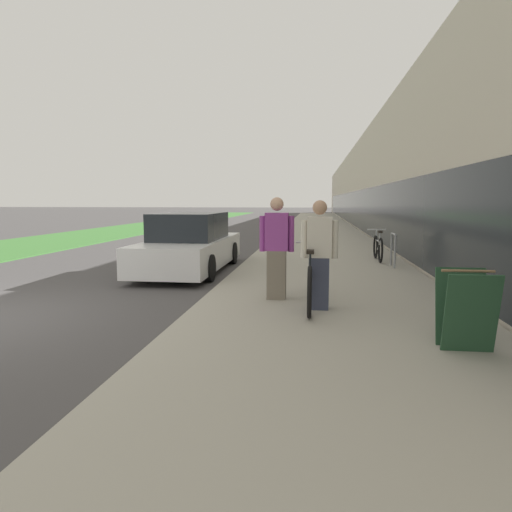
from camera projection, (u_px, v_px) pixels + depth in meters
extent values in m
cube|color=#A39E8E|center=(319.00, 230.00, 26.56)|extent=(4.38, 70.00, 0.10)
cube|color=beige|center=(419.00, 188.00, 33.21)|extent=(10.00, 70.00, 5.36)
cube|color=#1E2328|center=(349.00, 207.00, 34.01)|extent=(0.10, 63.00, 2.20)
cube|color=#3D7533|center=(153.00, 226.00, 31.96)|extent=(4.90, 70.00, 0.03)
torus|color=black|center=(311.00, 272.00, 8.17)|extent=(0.06, 0.75, 0.75)
torus|color=black|center=(310.00, 292.00, 6.42)|extent=(0.06, 0.75, 0.75)
cylinder|color=black|center=(310.00, 267.00, 7.27)|extent=(0.04, 1.51, 0.04)
cylinder|color=black|center=(310.00, 277.00, 6.93)|extent=(0.04, 0.90, 0.34)
cylinder|color=black|center=(310.00, 262.00, 6.69)|extent=(0.03, 0.03, 0.31)
cube|color=black|center=(310.00, 252.00, 6.67)|extent=(0.11, 0.22, 0.05)
cylinder|color=black|center=(311.00, 252.00, 7.98)|extent=(0.03, 0.03, 0.33)
cylinder|color=silver|center=(311.00, 242.00, 7.96)|extent=(0.52, 0.03, 0.03)
cube|color=#33384C|center=(319.00, 283.00, 6.96)|extent=(0.31, 0.22, 0.80)
cube|color=beige|center=(319.00, 237.00, 6.88)|extent=(0.37, 0.22, 0.61)
cylinder|color=beige|center=(304.00, 239.00, 6.91)|extent=(0.10, 0.10, 0.58)
cylinder|color=beige|center=(335.00, 240.00, 6.85)|extent=(0.10, 0.10, 0.58)
sphere|color=tan|center=(320.00, 207.00, 6.82)|extent=(0.22, 0.22, 0.22)
cube|color=#756B5B|center=(277.00, 275.00, 7.68)|extent=(0.32, 0.23, 0.82)
cube|color=#933D93|center=(277.00, 232.00, 7.60)|extent=(0.38, 0.23, 0.63)
cylinder|color=#933D93|center=(262.00, 234.00, 7.63)|extent=(0.10, 0.10, 0.59)
cylinder|color=#933D93|center=(291.00, 234.00, 7.57)|extent=(0.10, 0.10, 0.59)
sphere|color=tan|center=(277.00, 204.00, 7.54)|extent=(0.22, 0.22, 0.22)
cylinder|color=gray|center=(395.00, 252.00, 11.16)|extent=(0.05, 0.05, 0.82)
cylinder|color=gray|center=(391.00, 249.00, 11.71)|extent=(0.05, 0.05, 0.82)
cylinder|color=gray|center=(394.00, 234.00, 11.38)|extent=(0.05, 0.55, 0.05)
torus|color=black|center=(376.00, 247.00, 13.13)|extent=(0.06, 0.67, 0.67)
torus|color=black|center=(381.00, 250.00, 12.14)|extent=(0.06, 0.67, 0.67)
cylinder|color=#B7BCC1|center=(378.00, 241.00, 12.61)|extent=(0.04, 0.86, 0.04)
cylinder|color=#B7BCC1|center=(379.00, 245.00, 12.42)|extent=(0.04, 0.52, 0.31)
cylinder|color=#B7BCC1|center=(380.00, 237.00, 12.27)|extent=(0.03, 0.03, 0.28)
cube|color=black|center=(380.00, 232.00, 12.26)|extent=(0.11, 0.22, 0.05)
cylinder|color=#B7BCC1|center=(376.00, 235.00, 13.01)|extent=(0.03, 0.03, 0.29)
cylinder|color=silver|center=(376.00, 230.00, 12.99)|extent=(0.52, 0.03, 0.03)
cube|color=#23472D|center=(471.00, 314.00, 4.90)|extent=(0.56, 0.20, 0.89)
cube|color=#23472D|center=(461.00, 306.00, 5.26)|extent=(0.56, 0.20, 0.89)
cylinder|color=#93704C|center=(468.00, 271.00, 5.02)|extent=(0.56, 0.03, 0.03)
cube|color=white|center=(190.00, 252.00, 11.37)|extent=(1.71, 4.79, 0.66)
cube|color=#1E2328|center=(190.00, 226.00, 11.29)|extent=(1.47, 2.40, 0.64)
cylinder|color=black|center=(177.00, 252.00, 12.91)|extent=(0.22, 0.60, 0.60)
cylinder|color=black|center=(232.00, 253.00, 12.71)|extent=(0.22, 0.60, 0.60)
cylinder|color=black|center=(138.00, 267.00, 10.08)|extent=(0.22, 0.60, 0.60)
cylinder|color=black|center=(208.00, 268.00, 9.88)|extent=(0.22, 0.60, 0.60)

